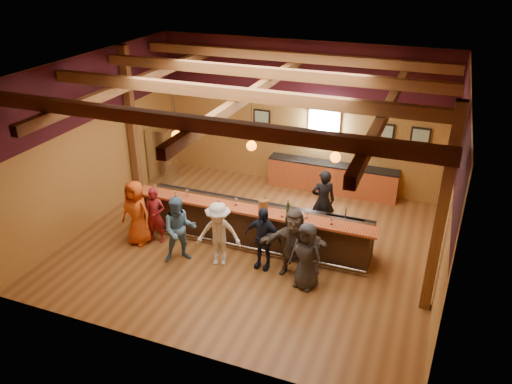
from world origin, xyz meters
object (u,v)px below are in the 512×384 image
bar_counter (255,223)px  customer_orange (136,213)px  customer_redvest (155,216)px  ice_bucket (263,205)px  customer_navy (263,238)px  bartender (323,201)px  bottle_a (265,204)px  stainless_fridge (162,155)px  customer_white (219,234)px  back_bar_cabinet (332,178)px  customer_denim (180,229)px  customer_dark (306,256)px  customer_brown (294,242)px

bar_counter → customer_orange: 3.00m
customer_redvest → ice_bucket: size_ratio=5.72×
customer_navy → bartender: (0.89, 2.20, 0.08)m
ice_bucket → bottle_a: bearing=74.7°
stainless_fridge → customer_redvest: 3.78m
customer_white → ice_bucket: (0.75, 1.01, 0.42)m
back_bar_cabinet → ice_bucket: size_ratio=15.31×
back_bar_cabinet → customer_denim: 5.62m
customer_navy → customer_dark: 1.22m
customer_denim → ice_bucket: size_ratio=6.44×
customer_redvest → customer_navy: bearing=-13.2°
customer_brown → bottle_a: (-1.00, 0.82, 0.40)m
bartender → ice_bucket: 1.87m
back_bar_cabinet → customer_denim: (-2.55, -5.00, 0.37)m
stainless_fridge → customer_denim: size_ratio=1.07×
customer_redvest → customer_denim: size_ratio=0.89×
customer_redvest → customer_dark: size_ratio=0.94×
customer_redvest → customer_dark: bearing=-17.6°
back_bar_cabinet → customer_redvest: bearing=-128.5°
ice_bucket → customer_navy: bearing=-70.8°
customer_denim → customer_brown: 2.74m
bar_counter → customer_brown: (1.34, -0.99, 0.31)m
customer_orange → customer_brown: 4.11m
customer_orange → customer_dark: 4.53m
stainless_fridge → customer_white: (3.69, -3.70, -0.08)m
stainless_fridge → ice_bucket: (4.44, -2.69, 0.34)m
bar_counter → ice_bucket: ice_bucket is taller
bottle_a → customer_redvest: bearing=-165.0°
customer_orange → customer_dark: bearing=3.8°
customer_denim → back_bar_cabinet: bearing=30.6°
customer_brown → bottle_a: customer_brown is taller
customer_redvest → customer_denim: bearing=-38.9°
customer_brown → ice_bucket: bearing=130.3°
bartender → bottle_a: bearing=27.4°
customer_redvest → customer_brown: bearing=-12.4°
customer_brown → customer_dark: customer_brown is taller
ice_bucket → back_bar_cabinet: bearing=77.3°
customer_navy → customer_brown: (0.75, 0.02, 0.04)m
stainless_fridge → customer_white: bearing=-45.0°
customer_orange → stainless_fridge: bearing=117.8°
customer_denim → customer_dark: 3.12m
back_bar_cabinet → customer_navy: (-0.59, -4.58, 0.32)m
customer_redvest → customer_brown: (3.70, -0.09, 0.09)m
bottle_a → customer_brown: bearing=-39.4°
customer_redvest → bottle_a: (2.71, 0.73, 0.48)m
customer_white → bartender: (1.90, 2.44, 0.06)m
customer_redvest → customer_brown: size_ratio=0.90×
customer_brown → customer_dark: (0.41, -0.39, -0.04)m
customer_orange → ice_bucket: bearing=22.9°
back_bar_cabinet → stainless_fridge: 5.43m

